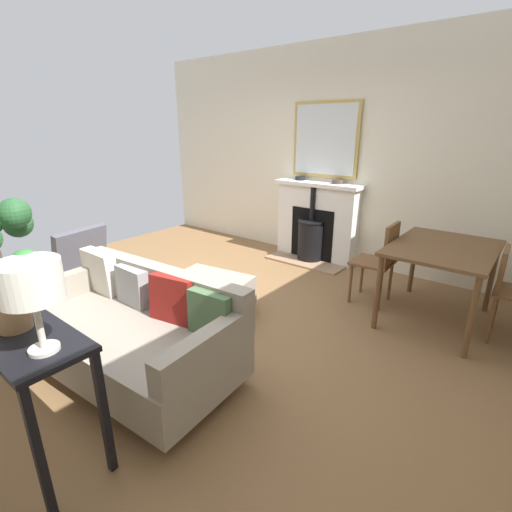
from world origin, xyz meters
name	(u,v)px	position (x,y,z in m)	size (l,w,h in m)	color
ground_plane	(191,314)	(0.00, 0.00, 0.00)	(4.98, 5.76, 0.01)	olive
wall_left	(319,156)	(-2.49, 0.00, 1.43)	(0.12, 5.76, 2.86)	silver
fireplace	(315,226)	(-2.26, 0.12, 0.49)	(0.62, 1.24, 1.10)	#9E7A5B
mirror_over_mantel	(325,140)	(-2.40, 0.12, 1.64)	(0.04, 0.96, 0.98)	tan
mantel_bowl_near	(300,178)	(-2.31, -0.19, 1.12)	(0.14, 0.14, 0.05)	black
mantel_bowl_far	(338,181)	(-2.31, 0.39, 1.13)	(0.14, 0.14, 0.06)	#47382D
sofa	(133,330)	(0.88, 0.35, 0.35)	(1.00, 1.79, 0.80)	#B2B2B7
ottoman	(210,292)	(-0.13, 0.15, 0.24)	(0.67, 0.84, 0.39)	#B2B2B7
armchair_accent	(74,259)	(0.51, -1.29, 0.45)	(0.76, 0.70, 0.81)	brown
console_table	(7,334)	(1.67, 0.36, 0.68)	(0.39, 1.40, 0.79)	black
table_lamp_far_end	(30,284)	(1.67, 0.89, 1.14)	(0.28, 0.28, 0.45)	beige
dining_table	(442,255)	(-1.41, 1.96, 0.67)	(1.16, 0.86, 0.76)	brown
dining_chair_near_fireplace	(381,257)	(-1.41, 1.39, 0.53)	(0.41, 0.41, 0.89)	brown
dining_chair_by_back_wall	(511,287)	(-1.41, 2.53, 0.51)	(0.41, 0.41, 0.84)	brown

